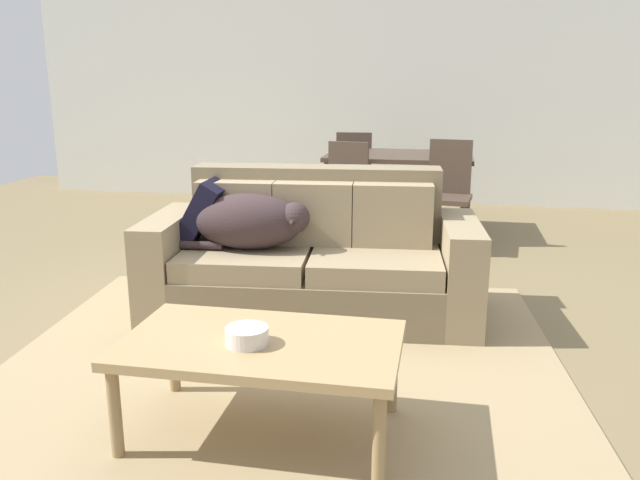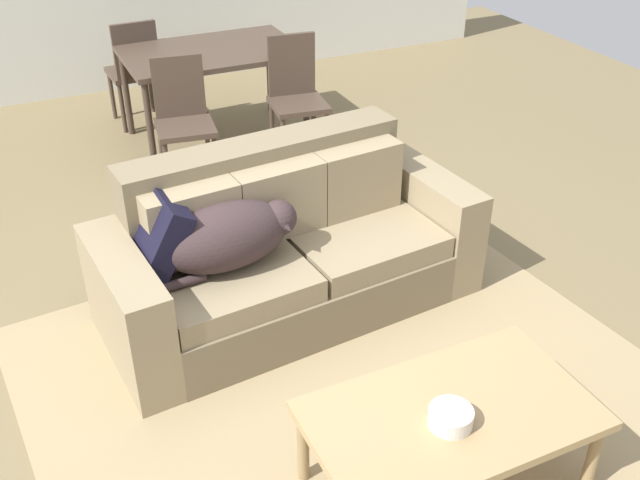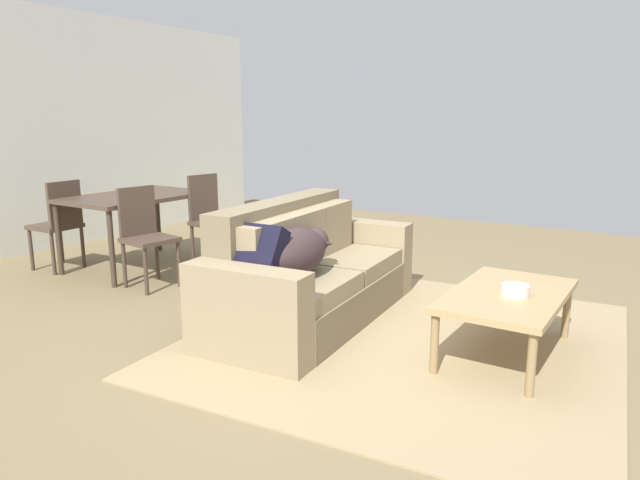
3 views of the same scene
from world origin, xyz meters
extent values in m
plane|color=olive|center=(0.00, 0.00, 0.00)|extent=(10.00, 10.00, 0.00)
cube|color=#9D875F|center=(0.20, -0.67, 0.01)|extent=(3.11, 2.97, 0.01)
cube|color=#75674D|center=(0.20, 0.08, 0.15)|extent=(1.65, 0.98, 0.30)
cube|color=#8F7D5E|center=(-0.19, 0.04, 0.37)|extent=(0.84, 0.88, 0.13)
cube|color=#8F7D5E|center=(0.60, 0.11, 0.37)|extent=(0.84, 0.88, 0.13)
cube|color=#75674D|center=(0.18, 0.38, 0.66)|extent=(1.60, 0.38, 0.46)
cube|color=#8F7D5E|center=(-0.29, 0.15, 0.62)|extent=(0.50, 0.20, 0.39)
cube|color=#8F7D5E|center=(0.19, 0.19, 0.62)|extent=(0.50, 0.20, 0.39)
cube|color=#8F7D5E|center=(0.68, 0.23, 0.62)|extent=(0.50, 0.20, 0.39)
cube|color=#8F7D5E|center=(-0.69, 0.00, 0.31)|extent=(0.29, 0.86, 0.62)
cube|color=#8F7D5E|center=(1.10, 0.16, 0.31)|extent=(0.29, 0.86, 0.62)
ellipsoid|color=#37292A|center=(-0.17, 0.01, 0.60)|extent=(0.70, 0.40, 0.34)
sphere|color=#37292A|center=(0.11, 0.01, 0.63)|extent=(0.19, 0.19, 0.19)
cone|color=black|center=(0.12, -0.07, 0.62)|extent=(0.09, 0.11, 0.08)
cylinder|color=#37292A|center=(-0.46, -0.09, 0.46)|extent=(0.30, 0.08, 0.05)
cube|color=black|center=(-0.49, 0.12, 0.62)|extent=(0.33, 0.44, 0.43)
cube|color=tan|center=(0.29, -1.32, 0.40)|extent=(1.12, 0.65, 0.04)
cylinder|color=#90764D|center=(0.80, -1.60, 0.19)|extent=(0.05, 0.05, 0.38)
cylinder|color=#90764D|center=(-0.22, -1.04, 0.19)|extent=(0.05, 0.05, 0.38)
cylinder|color=#90764D|center=(0.80, -1.04, 0.19)|extent=(0.05, 0.05, 0.38)
cylinder|color=silver|center=(0.24, -1.37, 0.46)|extent=(0.17, 0.17, 0.07)
cube|color=#46372C|center=(0.56, 2.46, 0.72)|extent=(1.35, 0.88, 0.04)
cylinder|color=#3C2F25|center=(-0.07, 2.06, 0.35)|extent=(0.05, 0.05, 0.70)
cylinder|color=#3C2F25|center=(1.18, 2.06, 0.35)|extent=(0.05, 0.05, 0.70)
cylinder|color=#3C2F25|center=(-0.07, 2.85, 0.35)|extent=(0.05, 0.05, 0.70)
cylinder|color=#3C2F25|center=(1.18, 2.85, 0.35)|extent=(0.05, 0.05, 0.70)
cube|color=#46372C|center=(0.12, 1.77, 0.44)|extent=(0.45, 0.45, 0.04)
cube|color=#46372C|center=(0.15, 1.95, 0.68)|extent=(0.36, 0.09, 0.44)
cylinder|color=#3F3128|center=(-0.07, 1.63, 0.21)|extent=(0.04, 0.04, 0.42)
cylinder|color=#3F3128|center=(0.27, 1.58, 0.21)|extent=(0.04, 0.04, 0.42)
cylinder|color=#3F3128|center=(-0.02, 1.96, 0.21)|extent=(0.04, 0.04, 0.42)
cylinder|color=#3F3128|center=(0.31, 1.92, 0.21)|extent=(0.04, 0.04, 0.42)
cube|color=#46372C|center=(1.01, 1.81, 0.45)|extent=(0.45, 0.45, 0.04)
cube|color=#46372C|center=(1.03, 1.99, 0.70)|extent=(0.36, 0.08, 0.46)
cylinder|color=#3F3128|center=(0.82, 1.66, 0.21)|extent=(0.04, 0.04, 0.43)
cylinder|color=#3F3128|center=(1.15, 1.62, 0.21)|extent=(0.04, 0.04, 0.43)
cylinder|color=#3F3128|center=(0.86, 2.00, 0.21)|extent=(0.04, 0.04, 0.43)
cylinder|color=#3F3128|center=(1.20, 1.95, 0.21)|extent=(0.04, 0.04, 0.43)
cube|color=#46372C|center=(0.06, 3.07, 0.44)|extent=(0.42, 0.42, 0.04)
cube|color=#46372C|center=(0.06, 2.89, 0.68)|extent=(0.36, 0.05, 0.44)
cylinder|color=#3F3128|center=(0.22, 3.25, 0.21)|extent=(0.04, 0.04, 0.42)
cylinder|color=#3F3128|center=(-0.12, 3.24, 0.21)|extent=(0.04, 0.04, 0.42)
cylinder|color=#3F3128|center=(0.23, 2.91, 0.21)|extent=(0.04, 0.04, 0.42)
cylinder|color=#3F3128|center=(-0.11, 2.90, 0.21)|extent=(0.04, 0.04, 0.42)
camera|label=1|loc=(0.98, -3.64, 1.46)|focal=36.11mm
camera|label=2|loc=(-1.05, -2.98, 2.50)|focal=41.42mm
camera|label=3|loc=(-3.30, -2.20, 1.51)|focal=32.50mm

